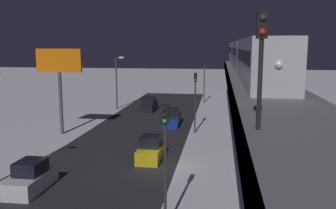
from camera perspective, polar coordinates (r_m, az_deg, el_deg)
ground_plane at (r=28.04m, az=-1.05°, el=-9.94°), size 240.00×240.00×0.00m
avenue_asphalt at (r=29.03m, az=-9.75°, el=-9.39°), size 11.00×86.77×0.01m
elevated_railway at (r=26.58m, az=14.66°, el=0.79°), size 5.00×86.77×6.32m
subway_train at (r=48.14m, az=12.03°, el=7.70°), size 2.94×55.47×3.40m
rail_signal at (r=12.66m, az=14.41°, el=8.28°), size 0.36×0.41×4.00m
sedan_blue at (r=42.50m, az=0.65°, el=-2.21°), size 1.91×4.37×1.97m
sedan_white at (r=25.36m, az=-20.66°, el=-10.75°), size 1.80×4.08×1.97m
sedan_black at (r=52.24m, az=-3.01°, el=-0.07°), size 1.80×4.65×1.97m
sedan_yellow at (r=29.89m, az=-2.70°, el=-7.13°), size 1.80×4.04×1.97m
traffic_light_near at (r=17.79m, az=-0.46°, el=-7.12°), size 0.32×0.44×6.40m
traffic_light_mid at (r=38.34m, az=4.29°, el=1.68°), size 0.32×0.44×6.40m
traffic_light_far at (r=59.24m, az=5.71°, el=4.31°), size 0.32×0.44×6.40m
commercial_billboard at (r=39.10m, az=-16.68°, el=5.34°), size 4.80×0.36×8.90m
street_lamp_far at (r=53.40m, az=-7.87°, el=4.41°), size 1.35×0.44×7.65m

